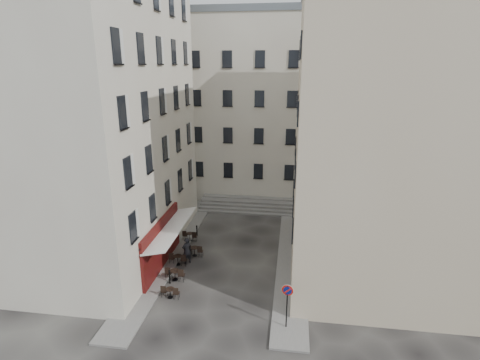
% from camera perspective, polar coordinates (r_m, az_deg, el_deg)
% --- Properties ---
extents(ground, '(90.00, 90.00, 0.00)m').
position_cam_1_polar(ground, '(25.58, -2.73, -14.81)').
color(ground, black).
rests_on(ground, ground).
extents(sidewalk_left, '(2.00, 22.00, 0.12)m').
position_cam_1_polar(sidewalk_left, '(29.95, -9.88, -9.83)').
color(sidewalk_left, slate).
rests_on(sidewalk_left, ground).
extents(sidewalk_right, '(2.00, 18.00, 0.12)m').
position_cam_1_polar(sidewalk_right, '(27.77, 7.84, -12.03)').
color(sidewalk_right, slate).
rests_on(sidewalk_right, ground).
extents(building_left, '(12.20, 16.20, 20.60)m').
position_cam_1_polar(building_left, '(28.58, -23.28, 9.33)').
color(building_left, beige).
rests_on(building_left, ground).
extents(building_right, '(12.20, 14.20, 18.60)m').
position_cam_1_polar(building_right, '(25.89, 22.18, 6.52)').
color(building_right, tan).
rests_on(building_right, ground).
extents(building_back, '(18.20, 10.20, 18.60)m').
position_cam_1_polar(building_back, '(40.82, 0.77, 11.26)').
color(building_back, beige).
rests_on(building_back, ground).
extents(cafe_storefront, '(1.74, 7.30, 3.50)m').
position_cam_1_polar(cafe_storefront, '(26.56, -11.68, -9.24)').
color(cafe_storefront, '#451109').
rests_on(cafe_storefront, ground).
extents(stone_steps, '(9.00, 3.15, 0.80)m').
position_cam_1_polar(stone_steps, '(36.55, 0.96, -3.86)').
color(stone_steps, slate).
rests_on(stone_steps, ground).
extents(bollard_near, '(0.12, 0.12, 0.98)m').
position_cam_1_polar(bollard_near, '(25.24, -10.69, -14.20)').
color(bollard_near, black).
rests_on(bollard_near, ground).
extents(bollard_mid, '(0.12, 0.12, 0.98)m').
position_cam_1_polar(bollard_mid, '(28.12, -8.40, -10.58)').
color(bollard_mid, black).
rests_on(bollard_mid, ground).
extents(bollard_far, '(0.12, 0.12, 0.98)m').
position_cam_1_polar(bollard_far, '(31.14, -6.59, -7.63)').
color(bollard_far, black).
rests_on(bollard_far, ground).
extents(no_parking_sign, '(0.60, 0.16, 2.66)m').
position_cam_1_polar(no_parking_sign, '(20.60, 7.21, -17.44)').
color(no_parking_sign, black).
rests_on(no_parking_sign, ground).
extents(bistro_table_a, '(1.13, 0.53, 0.80)m').
position_cam_1_polar(bistro_table_a, '(23.94, -10.57, -16.42)').
color(bistro_table_a, black).
rests_on(bistro_table_a, ground).
extents(bistro_table_b, '(1.30, 0.61, 0.91)m').
position_cam_1_polar(bistro_table_b, '(25.52, -9.86, -13.92)').
color(bistro_table_b, black).
rests_on(bistro_table_b, ground).
extents(bistro_table_c, '(1.27, 0.60, 0.89)m').
position_cam_1_polar(bistro_table_c, '(27.23, -9.43, -11.78)').
color(bistro_table_c, black).
rests_on(bistro_table_c, ground).
extents(bistro_table_d, '(1.25, 0.58, 0.88)m').
position_cam_1_polar(bistro_table_d, '(28.20, -6.91, -10.61)').
color(bistro_table_d, black).
rests_on(bistro_table_d, ground).
extents(bistro_table_e, '(1.18, 0.55, 0.83)m').
position_cam_1_polar(bistro_table_e, '(30.50, -7.64, -8.44)').
color(bistro_table_e, black).
rests_on(bistro_table_e, ground).
extents(pedestrian, '(0.85, 0.82, 1.96)m').
position_cam_1_polar(pedestrian, '(27.11, -8.10, -10.60)').
color(pedestrian, black).
rests_on(pedestrian, ground).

